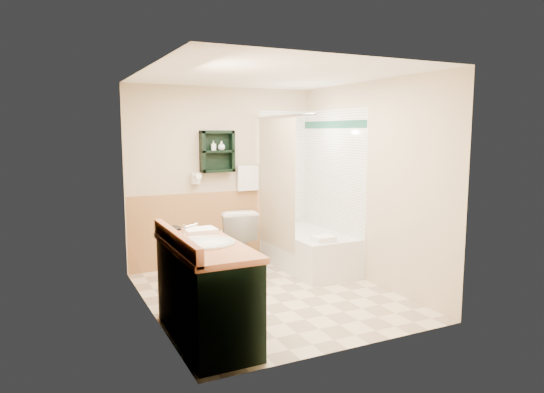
{
  "coord_description": "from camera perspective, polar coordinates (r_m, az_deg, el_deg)",
  "views": [
    {
      "loc": [
        -2.26,
        -4.69,
        1.81
      ],
      "look_at": [
        0.12,
        0.2,
        1.08
      ],
      "focal_mm": 32.0,
      "sensor_mm": 36.0,
      "label": 1
    }
  ],
  "objects": [
    {
      "name": "ceiling",
      "position": [
        5.24,
        -0.22,
        14.33
      ],
      "size": [
        2.6,
        3.0,
        0.04
      ],
      "primitive_type": "cube",
      "color": "white",
      "rests_on": "back_wall"
    },
    {
      "name": "toilet",
      "position": [
        6.46,
        -4.38,
        -4.98
      ],
      "size": [
        0.58,
        0.88,
        0.8
      ],
      "primitive_type": "imported",
      "rotation": [
        0.0,
        0.0,
        2.98
      ],
      "color": "white",
      "rests_on": "ground"
    },
    {
      "name": "hair_dryer",
      "position": [
        6.42,
        -9.0,
        2.11
      ],
      "size": [
        0.1,
        0.24,
        0.18
      ],
      "primitive_type": null,
      "color": "white",
      "rests_on": "back_wall"
    },
    {
      "name": "tile_accent",
      "position": [
        6.48,
        7.12,
        8.39
      ],
      "size": [
        1.5,
        1.5,
        0.1
      ],
      "primitive_type": null,
      "color": "#154C3B",
      "rests_on": "right_wall"
    },
    {
      "name": "wall_shelf",
      "position": [
        6.47,
        -6.45,
        5.3
      ],
      "size": [
        0.45,
        0.15,
        0.55
      ],
      "primitive_type": "cube",
      "color": "black",
      "rests_on": "back_wall"
    },
    {
      "name": "tile_right",
      "position": [
        6.53,
        7.07,
        0.91
      ],
      "size": [
        1.5,
        1.5,
        2.1
      ],
      "primitive_type": null,
      "color": "white",
      "rests_on": "right_wall"
    },
    {
      "name": "tub_towel",
      "position": [
        5.89,
        6.11,
        -4.98
      ],
      "size": [
        0.25,
        0.21,
        0.07
      ],
      "primitive_type": "cube",
      "color": "white",
      "rests_on": "bathtub"
    },
    {
      "name": "back_wall",
      "position": [
        6.63,
        -5.92,
        2.34
      ],
      "size": [
        2.6,
        0.04,
        2.4
      ],
      "primitive_type": "cube",
      "color": "beige",
      "rests_on": "ground"
    },
    {
      "name": "bathtub",
      "position": [
        6.51,
        4.2,
        -6.26
      ],
      "size": [
        0.74,
        1.5,
        0.49
      ],
      "primitive_type": "cube",
      "color": "white",
      "rests_on": "ground"
    },
    {
      "name": "soap_bottle_a",
      "position": [
        6.44,
        -6.91,
        5.68
      ],
      "size": [
        0.07,
        0.13,
        0.06
      ],
      "primitive_type": "imported",
      "rotation": [
        0.0,
        0.0,
        -0.1
      ],
      "color": "white",
      "rests_on": "wall_shelf"
    },
    {
      "name": "vanity",
      "position": [
        4.34,
        -7.77,
        -11.01
      ],
      "size": [
        0.59,
        1.35,
        0.86
      ],
      "primitive_type": "cube",
      "color": "black",
      "rests_on": "ground"
    },
    {
      "name": "curtain_rod",
      "position": [
        6.11,
        1.23,
        9.43
      ],
      "size": [
        0.03,
        1.6,
        0.03
      ],
      "primitive_type": "cylinder",
      "rotation": [
        1.57,
        0.0,
        0.0
      ],
      "color": "silver",
      "rests_on": "back_wall"
    },
    {
      "name": "counter_towel",
      "position": [
        4.67,
        -8.44,
        -3.98
      ],
      "size": [
        0.29,
        0.23,
        0.04
      ],
      "primitive_type": "cube",
      "color": "white",
      "rests_on": "vanity"
    },
    {
      "name": "wainscot_left",
      "position": [
        4.96,
        -13.83,
        -7.88
      ],
      "size": [
        2.98,
        2.98,
        1.0
      ],
      "primitive_type": null,
      "color": "tan",
      "rests_on": "left_wall"
    },
    {
      "name": "tile_back",
      "position": [
        7.02,
        2.1,
        1.44
      ],
      "size": [
        0.95,
        0.95,
        2.1
      ],
      "primitive_type": null,
      "color": "white",
      "rests_on": "back_wall"
    },
    {
      "name": "towel_bar",
      "position": [
        6.68,
        -2.91,
        3.7
      ],
      "size": [
        0.4,
        0.06,
        0.4
      ],
      "primitive_type": null,
      "color": "white",
      "rests_on": "back_wall"
    },
    {
      "name": "left_wall",
      "position": [
        4.82,
        -14.5,
        0.13
      ],
      "size": [
        0.04,
        3.0,
        2.4
      ],
      "primitive_type": "cube",
      "color": "beige",
      "rests_on": "ground"
    },
    {
      "name": "wainscot_back",
      "position": [
        6.7,
        -5.74,
        -3.65
      ],
      "size": [
        2.58,
        2.58,
        1.0
      ],
      "primitive_type": null,
      "color": "tan",
      "rests_on": "back_wall"
    },
    {
      "name": "soap_bottle_b",
      "position": [
        6.48,
        -5.98,
        5.86
      ],
      "size": [
        0.13,
        0.14,
        0.09
      ],
      "primitive_type": "imported",
      "rotation": [
        0.0,
        0.0,
        -0.33
      ],
      "color": "white",
      "rests_on": "wall_shelf"
    },
    {
      "name": "floor",
      "position": [
        5.51,
        -0.21,
        -11.53
      ],
      "size": [
        3.0,
        3.0,
        0.0
      ],
      "primitive_type": "plane",
      "color": "beige",
      "rests_on": "ground"
    },
    {
      "name": "vanity_book",
      "position": [
        4.82,
        -12.36,
        -2.75
      ],
      "size": [
        0.15,
        0.05,
        0.2
      ],
      "primitive_type": "imported",
      "rotation": [
        0.0,
        0.0,
        0.21
      ],
      "color": "black",
      "rests_on": "vanity"
    },
    {
      "name": "mirror_frame",
      "position": [
        4.27,
        -12.5,
        3.29
      ],
      "size": [
        1.3,
        1.3,
        1.0
      ],
      "primitive_type": null,
      "color": "#965D31",
      "rests_on": "left_wall"
    },
    {
      "name": "shower_curtain",
      "position": [
        6.3,
        0.48,
        1.64
      ],
      "size": [
        1.05,
        1.05,
        1.7
      ],
      "primitive_type": null,
      "color": "#C7B596",
      "rests_on": "curtain_rod"
    },
    {
      "name": "right_wall",
      "position": [
        5.93,
        11.36,
        1.6
      ],
      "size": [
        0.04,
        3.0,
        2.4
      ],
      "primitive_type": "cube",
      "color": "beige",
      "rests_on": "ground"
    },
    {
      "name": "mirror_glass",
      "position": [
        4.27,
        -12.43,
        3.29
      ],
      "size": [
        1.2,
        1.2,
        0.9
      ],
      "primitive_type": null,
      "color": "white",
      "rests_on": "left_wall"
    }
  ]
}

